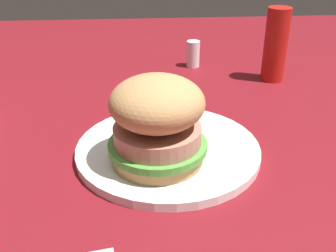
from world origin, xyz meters
TOP-DOWN VIEW (x-y plane):
  - ground_plane at (0.00, 0.00)m, footprint 1.60×1.60m
  - plate at (0.02, -0.01)m, footprint 0.25×0.25m
  - sandwich at (-0.00, -0.05)m, footprint 0.12×0.12m
  - fries_pile at (0.02, 0.04)m, footprint 0.09×0.09m
  - ketchup_bottle at (0.24, 0.25)m, footprint 0.04×0.04m
  - salt_shaker at (0.10, 0.34)m, footprint 0.03×0.03m

SIDE VIEW (x-z plane):
  - ground_plane at x=0.00m, z-range 0.00..0.00m
  - plate at x=0.02m, z-range 0.00..0.01m
  - fries_pile at x=0.02m, z-range 0.01..0.02m
  - salt_shaker at x=0.10m, z-range 0.00..0.06m
  - sandwich at x=0.00m, z-range 0.01..0.12m
  - ketchup_bottle at x=0.24m, z-range 0.00..0.14m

